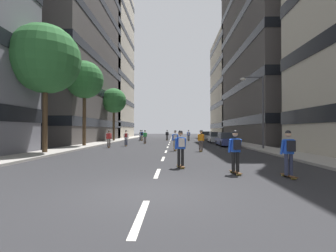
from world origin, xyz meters
TOP-DOWN VIEW (x-y plane):
  - ground_plane at (0.00, 26.63)m, footprint 159.79×159.79m
  - sidewalk_left at (-8.93, 29.96)m, footprint 2.53×73.24m
  - sidewalk_right at (8.93, 29.96)m, footprint 2.53×73.24m
  - lane_markings at (0.00, 28.00)m, footprint 0.16×62.20m
  - building_left_mid at (-18.07, 29.91)m, footprint 15.88×23.27m
  - building_left_far at (-18.07, 48.58)m, footprint 15.88×18.42m
  - building_right_mid at (18.07, 29.91)m, footprint 15.88×23.07m
  - building_right_far at (18.07, 48.58)m, footprint 15.88×16.80m
  - parked_car_near at (6.46, 19.97)m, footprint 1.82×4.40m
  - parked_car_mid at (6.46, 36.72)m, footprint 1.82×4.40m
  - parked_car_far at (6.46, 27.17)m, footprint 1.82×4.40m
  - street_tree_near at (-8.93, 18.54)m, footprint 3.99×3.99m
  - street_tree_mid at (-8.93, 31.08)m, footprint 3.90×3.90m
  - street_tree_far at (-8.93, 10.72)m, footprint 5.11×5.11m
  - streetlamp_right at (8.31, 14.93)m, footprint 2.13×0.30m
  - skater_0 at (4.98, 2.17)m, footprint 0.55×0.92m
  - skater_1 at (-3.19, 24.85)m, footprint 0.54×0.91m
  - skater_2 at (3.02, 32.76)m, footprint 0.54×0.91m
  - skater_3 at (1.00, 4.47)m, footprint 0.57×0.92m
  - skater_4 at (-5.12, 34.26)m, footprint 0.57×0.92m
  - skater_5 at (-5.93, 17.28)m, footprint 0.57×0.92m
  - skater_6 at (3.18, 2.89)m, footprint 0.56×0.92m
  - skater_7 at (-0.56, 34.31)m, footprint 0.55×0.91m
  - skater_8 at (-4.68, 32.90)m, footprint 0.54×0.91m
  - skater_9 at (-4.66, 19.65)m, footprint 0.56×0.92m
  - skater_10 at (2.90, 13.17)m, footprint 0.57×0.92m
  - skater_11 at (0.77, 13.80)m, footprint 0.53×0.90m
  - skater_12 at (5.17, 32.15)m, footprint 0.54×0.91m

SIDE VIEW (x-z plane):
  - ground_plane at x=0.00m, z-range 0.00..0.00m
  - lane_markings at x=0.00m, z-range 0.00..0.01m
  - sidewalk_left at x=-8.93m, z-range 0.00..0.14m
  - sidewalk_right at x=8.93m, z-range 0.00..0.14m
  - parked_car_near at x=6.46m, z-range -0.06..1.46m
  - parked_car_mid at x=6.46m, z-range -0.06..1.46m
  - parked_car_far at x=6.46m, z-range -0.06..1.46m
  - skater_1 at x=-3.19m, z-range 0.10..1.87m
  - skater_4 at x=-5.12m, z-range 0.10..1.87m
  - skater_5 at x=-5.93m, z-range 0.10..1.87m
  - skater_10 at x=2.90m, z-range 0.10..1.87m
  - skater_0 at x=4.98m, z-range 0.13..1.90m
  - skater_2 at x=3.02m, z-range 0.13..1.90m
  - skater_3 at x=1.00m, z-range 0.13..1.90m
  - skater_6 at x=3.18m, z-range 0.13..1.90m
  - skater_7 at x=-0.56m, z-range 0.13..1.90m
  - skater_8 at x=-4.68m, z-range 0.13..1.90m
  - skater_9 at x=-4.66m, z-range 0.13..1.90m
  - skater_11 at x=0.77m, z-range 0.13..1.90m
  - skater_12 at x=5.17m, z-range 0.13..1.90m
  - streetlamp_right at x=8.31m, z-range 0.89..7.39m
  - street_tree_mid at x=-8.93m, z-range 2.28..10.55m
  - street_tree_far at x=-8.93m, z-range 2.32..11.82m
  - street_tree_near at x=-8.93m, z-range 2.61..11.63m
  - building_right_far at x=18.07m, z-range 0.09..22.95m
  - building_right_mid at x=18.07m, z-range 0.09..30.36m
  - building_left_far at x=-18.07m, z-range 0.09..36.04m
  - building_left_mid at x=-18.07m, z-range 0.09..37.12m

